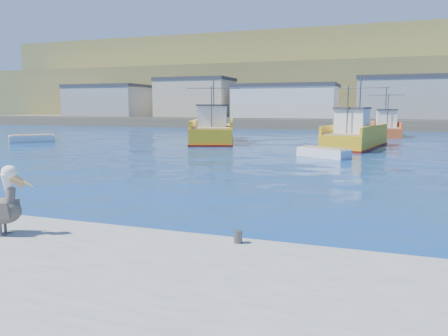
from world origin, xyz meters
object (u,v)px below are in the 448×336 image
(trawler_yellow_b, at_px, (355,137))
(skiff_mid, at_px, (323,153))
(boat_orange, at_px, (385,128))
(skiff_left, at_px, (32,139))
(trawler_yellow_a, at_px, (213,131))
(pelican, at_px, (4,205))

(trawler_yellow_b, height_order, skiff_mid, trawler_yellow_b)
(boat_orange, distance_m, skiff_left, 40.82)
(trawler_yellow_a, distance_m, trawler_yellow_b, 14.40)
(skiff_mid, distance_m, pelican, 24.53)
(trawler_yellow_a, xyz_separation_m, trawler_yellow_b, (14.27, -1.92, -0.11))
(pelican, bearing_deg, trawler_yellow_b, 78.35)
(trawler_yellow_a, distance_m, pelican, 35.28)
(trawler_yellow_a, xyz_separation_m, skiff_mid, (12.51, -10.45, -0.83))
(boat_orange, xyz_separation_m, pelican, (-9.49, -49.45, 0.20))
(pelican, bearing_deg, trawler_yellow_a, 102.39)
(trawler_yellow_a, bearing_deg, skiff_mid, -39.87)
(trawler_yellow_a, bearing_deg, pelican, -77.61)
(trawler_yellow_a, relative_size, pelican, 7.59)
(trawler_yellow_b, height_order, boat_orange, trawler_yellow_b)
(skiff_left, bearing_deg, boat_orange, 31.86)
(trawler_yellow_a, distance_m, skiff_mid, 16.33)
(trawler_yellow_a, relative_size, skiff_left, 3.11)
(trawler_yellow_b, bearing_deg, boat_orange, 80.65)
(trawler_yellow_a, bearing_deg, trawler_yellow_b, -7.67)
(trawler_yellow_b, relative_size, pelican, 6.30)
(trawler_yellow_b, xyz_separation_m, skiff_mid, (-1.76, -8.53, -0.72))
(trawler_yellow_b, bearing_deg, pelican, -101.65)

